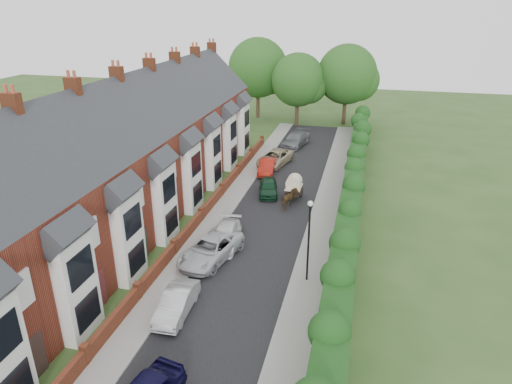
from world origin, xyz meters
TOP-DOWN VIEW (x-y plane):
  - ground at (0.00, 0.00)m, footprint 140.00×140.00m
  - road at (-0.50, 11.00)m, footprint 6.00×58.00m
  - pavement_hedge_side at (3.60, 11.00)m, footprint 2.20×58.00m
  - pavement_house_side at (-4.35, 11.00)m, footprint 1.70×58.00m
  - kerb_hedge_side at (2.55, 11.00)m, footprint 0.18×58.00m
  - kerb_house_side at (-3.55, 11.00)m, footprint 0.18×58.00m
  - hedge at (5.40, 11.00)m, footprint 2.10×58.00m
  - terrace_row at (-10.87, 9.98)m, footprint 9.05×40.50m
  - garden_wall_row at (-5.35, 10.00)m, footprint 0.35×40.35m
  - lamppost at (3.40, 4.00)m, footprint 0.32×0.32m
  - tree_far_left at (-2.65, 40.08)m, footprint 7.14×6.80m
  - tree_far_right at (3.39, 42.08)m, footprint 7.98×7.60m
  - tree_far_back at (-8.59, 43.08)m, footprint 8.40×8.00m
  - car_silver_a at (-2.81, -0.60)m, footprint 1.51×3.96m
  - car_silver_b at (-2.85, 5.00)m, footprint 3.58×5.65m
  - car_white at (-2.54, 7.00)m, footprint 2.24×4.60m
  - car_green at (-1.60, 16.20)m, footprint 2.32×4.04m
  - car_red at (-2.81, 21.26)m, footprint 1.81×4.18m
  - car_beige at (-2.57, 23.80)m, footprint 3.44×5.52m
  - car_grey at (-1.60, 30.66)m, footprint 3.17×5.55m
  - horse at (0.64, 13.88)m, footprint 1.29×1.96m
  - horse_cart at (0.64, 15.82)m, footprint 1.30×2.88m

SIDE VIEW (x-z plane):
  - ground at x=0.00m, z-range 0.00..0.00m
  - road at x=-0.50m, z-range 0.00..0.02m
  - pavement_hedge_side at x=3.60m, z-range 0.00..0.12m
  - pavement_house_side at x=-4.35m, z-range 0.00..0.12m
  - kerb_hedge_side at x=2.55m, z-range 0.00..0.13m
  - kerb_house_side at x=-3.55m, z-range 0.00..0.13m
  - garden_wall_row at x=-5.35m, z-range -0.09..1.01m
  - car_white at x=-2.54m, z-range 0.00..1.29m
  - car_silver_a at x=-2.81m, z-range 0.00..1.29m
  - car_green at x=-1.60m, z-range 0.00..1.29m
  - car_red at x=-2.81m, z-range 0.00..1.34m
  - car_beige at x=-2.57m, z-range 0.00..1.42m
  - car_silver_b at x=-2.85m, z-range 0.00..1.45m
  - car_grey at x=-1.60m, z-range 0.00..1.51m
  - horse at x=0.64m, z-range 0.00..1.52m
  - horse_cart at x=0.64m, z-range 0.15..2.23m
  - hedge at x=5.40m, z-range 0.18..3.03m
  - lamppost at x=3.40m, z-range 0.72..5.88m
  - terrace_row at x=-10.87m, z-range -1.28..10.22m
  - tree_far_left at x=-2.65m, z-range 1.07..10.36m
  - tree_far_right at x=3.39m, z-range 1.16..11.47m
  - tree_far_back at x=-8.59m, z-range 1.21..12.03m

